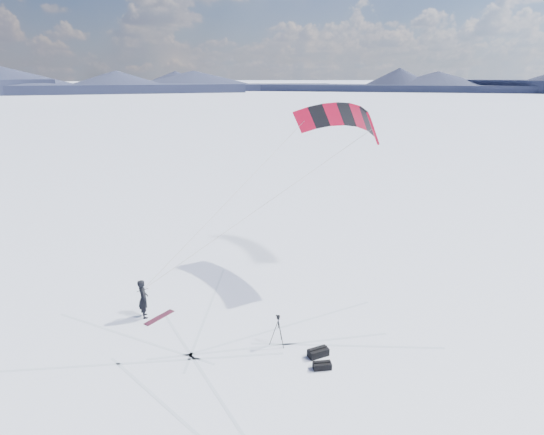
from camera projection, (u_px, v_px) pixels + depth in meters
ground at (225, 350)px, 18.80m from camera, size 1800.00×1800.00×0.00m
horizon_hills at (222, 256)px, 17.55m from camera, size 704.00×704.42×9.74m
snow_tracks at (223, 361)px, 18.07m from camera, size 17.62×14.39×0.01m
snowkiter at (145, 317)px, 21.39m from camera, size 0.55×0.75×1.89m
snowboard at (159, 317)px, 21.28m from camera, size 1.61×0.92×0.04m
tripod at (278, 326)px, 18.94m from camera, size 0.69×0.62×1.36m
gear_bag_a at (318, 352)px, 18.35m from camera, size 0.88×0.49×0.37m
gear_bag_b at (322, 365)px, 17.56m from camera, size 0.78×0.61×0.32m
power_kite at (341, 119)px, 25.77m from camera, size 13.45×6.34×8.03m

